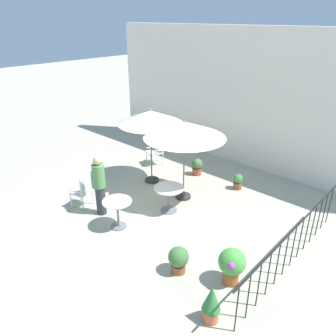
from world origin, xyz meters
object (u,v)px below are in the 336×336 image
(patio_umbrella_0, at_px, (150,118))
(potted_plant_2, at_px, (232,264))
(cafe_table_1, at_px, (118,209))
(potted_plant_1, at_px, (211,303))
(patio_chair_0, at_px, (83,190))
(patio_chair_1, at_px, (157,150))
(potted_plant_0, at_px, (238,181))
(cafe_table_0, at_px, (169,195))
(standing_person, at_px, (99,185))
(patio_umbrella_1, at_px, (185,130))
(potted_plant_5, at_px, (197,166))
(potted_plant_4, at_px, (99,167))
(potted_plant_3, at_px, (178,259))

(patio_umbrella_0, bearing_deg, potted_plant_2, -26.00)
(cafe_table_1, height_order, potted_plant_1, potted_plant_1)
(cafe_table_1, relative_size, patio_chair_0, 0.80)
(patio_chair_1, height_order, potted_plant_0, patio_chair_1)
(cafe_table_0, height_order, potted_plant_0, cafe_table_0)
(cafe_table_0, xyz_separation_m, cafe_table_1, (-0.42, -1.41, 0.02))
(cafe_table_1, distance_m, standing_person, 0.89)
(patio_umbrella_1, height_order, patio_chair_0, patio_umbrella_1)
(cafe_table_1, bearing_deg, potted_plant_1, -12.47)
(potted_plant_2, relative_size, potted_plant_5, 1.38)
(potted_plant_4, bearing_deg, patio_chair_1, 64.16)
(patio_umbrella_0, distance_m, potted_plant_2, 5.03)
(patio_chair_1, xyz_separation_m, potted_plant_3, (4.14, -3.66, -0.21))
(cafe_table_0, bearing_deg, patio_chair_0, -143.29)
(cafe_table_1, height_order, potted_plant_0, cafe_table_1)
(patio_chair_0, distance_m, potted_plant_4, 2.15)
(patio_umbrella_1, distance_m, potted_plant_4, 3.70)
(cafe_table_0, height_order, potted_plant_1, potted_plant_1)
(patio_umbrella_1, bearing_deg, potted_plant_4, -168.60)
(potted_plant_1, height_order, potted_plant_4, potted_plant_1)
(cafe_table_0, height_order, patio_chair_1, patio_chair_1)
(patio_chair_0, relative_size, potted_plant_0, 1.95)
(patio_chair_0, xyz_separation_m, patio_chair_1, (-0.52, 3.44, 0.02))
(patio_umbrella_0, height_order, potted_plant_4, patio_umbrella_0)
(cafe_table_1, bearing_deg, cafe_table_0, 73.38)
(patio_chair_0, bearing_deg, potted_plant_0, 55.30)
(potted_plant_1, height_order, potted_plant_5, potted_plant_1)
(cafe_table_1, distance_m, patio_chair_1, 3.98)
(patio_umbrella_0, xyz_separation_m, standing_person, (0.34, -2.24, -1.25))
(patio_chair_1, xyz_separation_m, potted_plant_4, (-0.90, -1.86, -0.31))
(cafe_table_1, bearing_deg, potted_plant_2, 4.81)
(standing_person, bearing_deg, cafe_table_1, -7.31)
(potted_plant_0, relative_size, potted_plant_2, 0.62)
(patio_chair_0, xyz_separation_m, potted_plant_1, (4.82, -0.74, -0.12))
(potted_plant_2, distance_m, potted_plant_4, 6.16)
(potted_plant_4, bearing_deg, potted_plant_3, -19.59)
(potted_plant_5, bearing_deg, patio_chair_1, -170.57)
(potted_plant_0, height_order, potted_plant_3, potted_plant_3)
(patio_umbrella_0, height_order, potted_plant_2, patio_umbrella_0)
(patio_umbrella_0, bearing_deg, patio_chair_1, 127.00)
(patio_chair_0, height_order, potted_plant_2, patio_chair_0)
(patio_chair_0, distance_m, potted_plant_2, 4.59)
(potted_plant_1, relative_size, potted_plant_3, 1.27)
(potted_plant_0, distance_m, potted_plant_3, 4.09)
(patio_chair_1, bearing_deg, potted_plant_0, 5.65)
(patio_umbrella_1, bearing_deg, potted_plant_3, -52.06)
(potted_plant_0, bearing_deg, potted_plant_5, -178.30)
(cafe_table_1, bearing_deg, standing_person, 172.69)
(patio_umbrella_1, xyz_separation_m, patio_chair_0, (-1.72, -2.22, -1.54))
(cafe_table_0, bearing_deg, potted_plant_1, -36.27)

